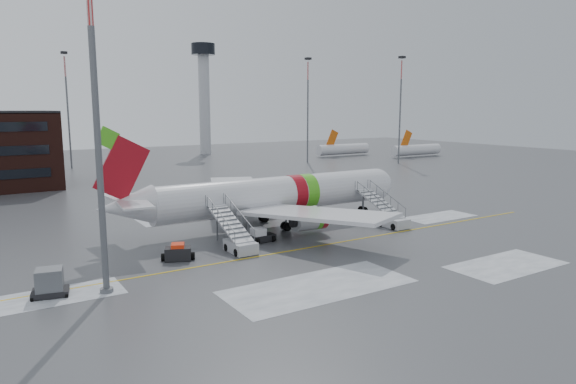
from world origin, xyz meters
TOP-DOWN VIEW (x-y plane):
  - ground at (0.00, 0.00)m, footprint 260.00×260.00m
  - airliner at (0.61, 8.26)m, footprint 35.03×32.97m
  - airstair_fwd at (11.67, 1.73)m, footprint 2.05×7.70m
  - airstair_aft at (-6.74, 1.73)m, footprint 2.05×7.70m
  - pushback_tug at (-3.45, 3.21)m, footprint 2.44×1.85m
  - uld_container at (-22.67, -1.73)m, footprint 2.66×2.16m
  - baggage_tractor at (-12.31, 1.63)m, footprint 2.95×2.02m
  - light_mast_near at (-19.24, -3.04)m, footprint 1.20×1.20m
  - control_tower at (30.00, 95.00)m, footprint 6.40×6.40m
  - light_mast_far_ne at (42.00, 62.00)m, footprint 1.20×1.20m
  - light_mast_far_n at (-8.00, 78.00)m, footprint 1.20×1.20m
  - light_mast_far_e at (58.00, 48.00)m, footprint 1.20×1.20m
  - distant_aircraft at (62.50, 64.00)m, footprint 35.00×18.00m

SIDE VIEW (x-z plane):
  - ground at x=0.00m, z-range 0.00..0.00m
  - distant_aircraft at x=62.50m, z-range -4.00..4.00m
  - pushback_tug at x=-3.45m, z-range -0.08..1.30m
  - baggage_tractor at x=-12.31m, z-range -0.11..1.33m
  - uld_container at x=-22.67m, z-range -0.06..1.86m
  - airstair_fwd at x=11.67m, z-range -0.68..2.81m
  - airstair_aft at x=-6.74m, z-range -0.68..2.81m
  - airliner at x=0.61m, z-range -2.17..9.01m
  - light_mast_near at x=-19.24m, z-range 0.49..23.15m
  - light_mast_far_ne at x=42.00m, z-range 1.71..25.96m
  - light_mast_far_n at x=-8.00m, z-range 1.71..25.96m
  - light_mast_far_e at x=58.00m, z-range 1.71..25.96m
  - control_tower at x=30.00m, z-range 3.75..33.75m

